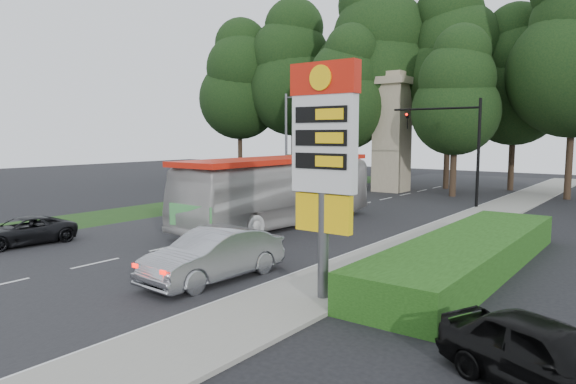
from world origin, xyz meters
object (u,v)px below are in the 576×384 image
Objects in this scene: gas_station_pylon at (324,148)px; traffic_signal_mast at (459,137)px; monument at (392,132)px; transit_bus at (280,192)px; sedan_silver at (214,255)px; parked_car_black at (547,358)px; suv_charcoal at (22,231)px; streetlight_signs at (288,140)px.

traffic_signal_mast reaches higher than gas_station_pylon.
gas_station_pylon is 0.95× the size of traffic_signal_mast.
monument is at bearing 142.00° from traffic_signal_mast.
transit_bus reaches higher than sedan_silver.
gas_station_pylon is at bearing 94.99° from parked_car_black.
traffic_signal_mast is 1.69× the size of parked_car_black.
transit_bus is 10.68m from sedan_silver.
suv_charcoal is at bearing -115.63° from traffic_signal_mast.
transit_bus is at bearing -82.42° from monument.
traffic_signal_mast is 26.33m from parked_car_black.
parked_car_black is (22.49, -22.12, -3.71)m from streetlight_signs.
traffic_signal_mast reaches higher than parked_car_black.
transit_bus is at bearing 76.37° from parked_car_black.
sedan_silver reaches higher than parked_car_black.
sedan_silver is at bearing -91.47° from traffic_signal_mast.
monument reaches higher than gas_station_pylon.
suv_charcoal is at bearing -96.93° from monument.
streetlight_signs is 9.44m from monument.
traffic_signal_mast is at bearing 70.66° from suv_charcoal.
traffic_signal_mast is 0.72× the size of monument.
transit_bus is (2.50, -18.78, -3.28)m from monument.
gas_station_pylon is 1.57× the size of suv_charcoal.
parked_car_black is (21.08, -0.63, 0.12)m from suv_charcoal.
gas_station_pylon reaches higher than sedan_silver.
streetlight_signs is 1.83× the size of suv_charcoal.
sedan_silver is at bearing 12.28° from suv_charcoal.
transit_bus is 2.99× the size of suv_charcoal.
gas_station_pylon is at bearing 8.00° from sedan_silver.
gas_station_pylon is 25.74m from streetlight_signs.
streetlight_signs is 0.80× the size of monument.
streetlight_signs is 13.39m from transit_bus.
traffic_signal_mast is 22.69m from sedan_silver.
gas_station_pylon is 5.46m from sedan_silver.
traffic_signal_mast is 1.65× the size of suv_charcoal.
monument reaches higher than streetlight_signs.
streetlight_signs is 0.61× the size of transit_bus.
suv_charcoal is at bearing -170.98° from sedan_silver.
traffic_signal_mast reaches higher than suv_charcoal.
traffic_signal_mast reaches higher than sedan_silver.
sedan_silver is at bearing -75.93° from monument.
parked_car_black is at bearing -67.84° from traffic_signal_mast.
monument is 19.22m from transit_bus.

